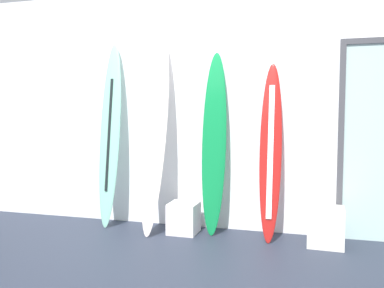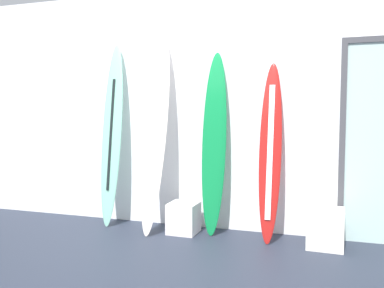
{
  "view_description": "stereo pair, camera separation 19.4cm",
  "coord_description": "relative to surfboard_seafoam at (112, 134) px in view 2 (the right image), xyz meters",
  "views": [
    {
      "loc": [
        1.19,
        -3.38,
        1.34
      ],
      "look_at": [
        -0.02,
        0.95,
        1.01
      ],
      "focal_mm": 37.84,
      "sensor_mm": 36.0,
      "label": 1
    },
    {
      "loc": [
        1.37,
        -3.32,
        1.34
      ],
      "look_at": [
        -0.02,
        0.95,
        1.01
      ],
      "focal_mm": 37.84,
      "sensor_mm": 36.0,
      "label": 2
    }
  ],
  "objects": [
    {
      "name": "surfboard_seafoam",
      "position": [
        0.0,
        0.0,
        0.0
      ],
      "size": [
        0.27,
        0.37,
        2.19
      ],
      "color": "#82C8AF",
      "rests_on": "ground"
    },
    {
      "name": "wall_back",
      "position": [
        1.05,
        0.31,
        0.31
      ],
      "size": [
        7.2,
        0.2,
        2.8
      ],
      "primitive_type": "cube",
      "color": "white",
      "rests_on": "ground"
    },
    {
      "name": "display_block_center",
      "position": [
        2.46,
        -0.11,
        -0.9
      ],
      "size": [
        0.37,
        0.37,
        0.39
      ],
      "color": "white",
      "rests_on": "ground"
    },
    {
      "name": "ground",
      "position": [
        1.05,
        -0.99,
        -1.11
      ],
      "size": [
        8.0,
        8.0,
        0.04
      ],
      "primitive_type": "cube",
      "color": "#252B39"
    },
    {
      "name": "surfboard_ivory",
      "position": [
        0.62,
        -0.1,
        0.02
      ],
      "size": [
        0.3,
        0.57,
        2.23
      ],
      "color": "silver",
      "rests_on": "ground"
    },
    {
      "name": "surfboard_crimson",
      "position": [
        1.89,
        -0.02,
        -0.15
      ],
      "size": [
        0.24,
        0.44,
        1.9
      ],
      "color": "#AE1A17",
      "rests_on": "ground"
    },
    {
      "name": "display_block_left",
      "position": [
        0.94,
        -0.08,
        -0.92
      ],
      "size": [
        0.32,
        0.32,
        0.34
      ],
      "color": "silver",
      "rests_on": "ground"
    },
    {
      "name": "surfboard_emerald",
      "position": [
        1.26,
        0.02,
        -0.09
      ],
      "size": [
        0.28,
        0.33,
        2.04
      ],
      "color": "#0F7F3D",
      "rests_on": "ground"
    }
  ]
}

